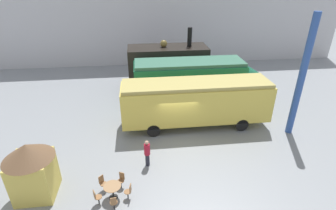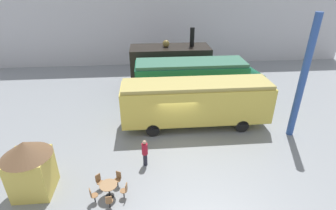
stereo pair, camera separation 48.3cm
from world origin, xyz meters
name	(u,v)px [view 1 (the left image)]	position (x,y,z in m)	size (l,w,h in m)	color
ground_plane	(177,131)	(0.00, 0.00, 0.00)	(80.00, 80.00, 0.00)	gray
backdrop_wall	(158,25)	(0.00, 15.19, 4.50)	(44.00, 0.15, 9.00)	silver
steam_locomotive	(168,63)	(0.31, 8.12, 2.38)	(7.26, 2.88, 5.55)	black
streamlined_locomotive	(198,77)	(2.40, 4.48, 2.22)	(10.86, 2.77, 3.64)	#196B47
passenger_coach_vintage	(196,100)	(1.43, 0.80, 1.95)	(10.25, 2.61, 3.34)	#E0C64C
cafe_table_near	(113,188)	(-3.99, -5.57, 0.59)	(0.86, 0.86, 0.75)	black
cafe_chair_0	(129,191)	(-3.20, -5.72, 0.51)	(0.38, 0.36, 0.87)	black
cafe_chair_1	(121,179)	(-3.60, -4.87, 0.51)	(0.39, 0.40, 0.87)	black
cafe_chair_2	(102,182)	(-4.54, -4.99, 0.51)	(0.40, 0.40, 0.87)	black
cafe_chair_3	(97,196)	(-4.72, -5.91, 0.51)	(0.40, 0.38, 0.87)	black
cafe_chair_4	(114,202)	(-3.89, -6.37, 0.51)	(0.36, 0.37, 0.87)	black
visitor_person	(147,152)	(-2.19, -3.33, 0.91)	(0.34, 0.34, 1.68)	#262633
ticket_kiosk	(32,167)	(-7.73, -4.86, 1.67)	(2.34, 2.34, 3.00)	#DBC151
support_pillar	(301,78)	(7.73, -0.94, 4.00)	(0.44, 0.44, 8.00)	#2D519E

